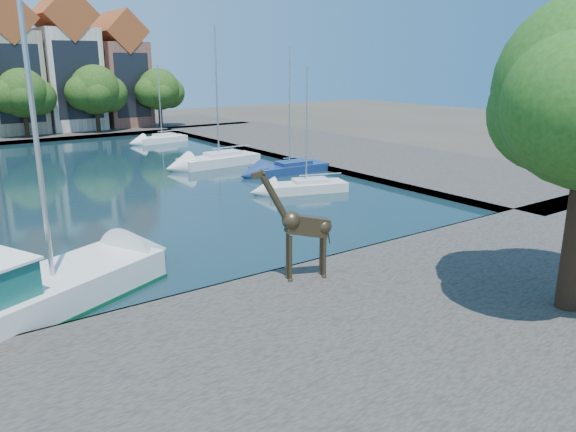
% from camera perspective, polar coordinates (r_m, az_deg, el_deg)
% --- Properties ---
extents(ground, '(160.00, 160.00, 0.00)m').
position_cam_1_polar(ground, '(22.88, -3.97, -7.22)').
color(ground, '#38332B').
rests_on(ground, ground).
extents(water_basin, '(38.00, 50.00, 0.08)m').
position_cam_1_polar(water_basin, '(44.31, -20.57, 3.12)').
color(water_basin, black).
rests_on(water_basin, ground).
extents(near_quay, '(50.00, 14.00, 0.50)m').
position_cam_1_polar(near_quay, '(17.77, 8.33, -13.56)').
color(near_quay, '#433F3A').
rests_on(near_quay, ground).
extents(far_quay, '(60.00, 16.00, 0.50)m').
position_cam_1_polar(far_quay, '(75.32, -27.23, 7.33)').
color(far_quay, '#433F3A').
rests_on(far_quay, ground).
extents(right_quay, '(14.00, 52.00, 0.50)m').
position_cam_1_polar(right_quay, '(55.97, 4.93, 6.69)').
color(right_quay, '#433F3A').
rests_on(right_quay, ground).
extents(townhouse_east_inner, '(5.94, 9.18, 15.79)m').
position_cam_1_polar(townhouse_east_inner, '(75.14, -26.41, 13.17)').
color(townhouse_east_inner, tan).
rests_on(townhouse_east_inner, far_quay).
extents(townhouse_east_mid, '(6.43, 9.18, 16.65)m').
position_cam_1_polar(townhouse_east_mid, '(76.53, -21.54, 13.99)').
color(townhouse_east_mid, beige).
rests_on(townhouse_east_mid, far_quay).
extents(townhouse_east_end, '(5.44, 9.18, 14.43)m').
position_cam_1_polar(townhouse_east_end, '(78.45, -16.76, 13.68)').
color(townhouse_east_end, brown).
rests_on(townhouse_east_end, far_quay).
extents(far_tree_mid_east, '(7.02, 5.40, 7.52)m').
position_cam_1_polar(far_tree_mid_east, '(69.84, -25.28, 11.09)').
color(far_tree_mid_east, '#332114').
rests_on(far_tree_mid_east, far_quay).
extents(far_tree_east, '(7.54, 5.80, 7.84)m').
position_cam_1_polar(far_tree_east, '(71.77, -18.91, 11.89)').
color(far_tree_east, '#332114').
rests_on(far_tree_east, far_quay).
extents(far_tree_far_east, '(6.76, 5.20, 7.36)m').
position_cam_1_polar(far_tree_far_east, '(74.52, -12.91, 12.31)').
color(far_tree_far_east, '#332114').
rests_on(far_tree_far_east, far_quay).
extents(giraffe_statue, '(3.03, 1.30, 4.43)m').
position_cam_1_polar(giraffe_statue, '(21.69, 1.37, -0.97)').
color(giraffe_statue, '#3B301D').
rests_on(giraffe_statue, near_quay).
extents(motorsailer, '(11.27, 7.42, 12.65)m').
position_cam_1_polar(motorsailer, '(21.50, -26.23, -7.38)').
color(motorsailer, silver).
rests_on(motorsailer, water_basin).
extents(sailboat_right_a, '(5.85, 3.52, 8.32)m').
position_cam_1_polar(sailboat_right_a, '(38.62, 1.87, 3.18)').
color(sailboat_right_a, silver).
rests_on(sailboat_right_a, water_basin).
extents(sailboat_right_b, '(6.38, 2.40, 9.80)m').
position_cam_1_polar(sailboat_right_b, '(45.19, 0.16, 5.04)').
color(sailboat_right_b, navy).
rests_on(sailboat_right_b, water_basin).
extents(sailboat_right_c, '(7.16, 2.89, 11.56)m').
position_cam_1_polar(sailboat_right_c, '(48.78, -7.02, 5.85)').
color(sailboat_right_c, silver).
rests_on(sailboat_right_c, water_basin).
extents(sailboat_right_d, '(5.53, 2.37, 8.24)m').
position_cam_1_polar(sailboat_right_d, '(63.71, -12.68, 7.75)').
color(sailboat_right_d, white).
rests_on(sailboat_right_d, water_basin).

